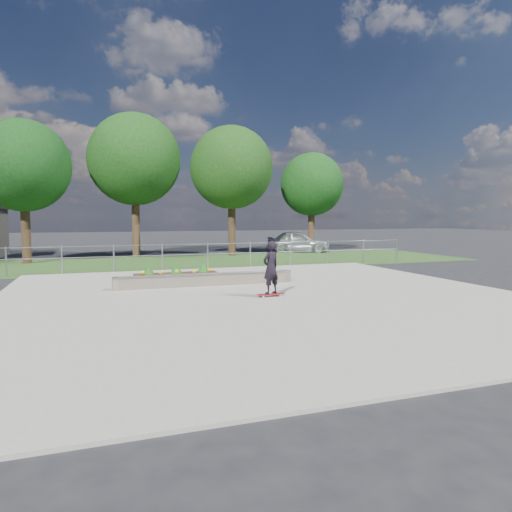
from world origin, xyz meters
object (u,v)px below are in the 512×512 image
(skateboarder, at_px, (271,268))
(parked_car, at_px, (298,242))
(grind_ledge, at_px, (206,279))
(planter_bed, at_px, (177,275))

(skateboarder, height_order, parked_car, skateboarder)
(grind_ledge, distance_m, skateboarder, 3.06)
(planter_bed, xyz_separation_m, parked_car, (9.88, 11.26, 0.46))
(grind_ledge, height_order, planter_bed, planter_bed)
(grind_ledge, xyz_separation_m, parked_car, (9.16, 12.75, 0.44))
(grind_ledge, bearing_deg, planter_bed, 115.48)
(planter_bed, bearing_deg, grind_ledge, -64.52)
(grind_ledge, relative_size, skateboarder, 3.72)
(parked_car, bearing_deg, skateboarder, 178.35)
(planter_bed, relative_size, skateboarder, 1.86)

